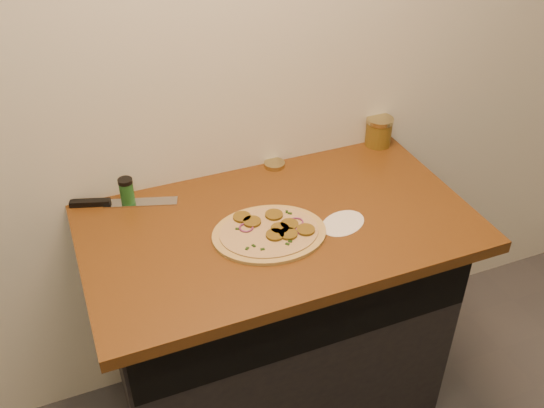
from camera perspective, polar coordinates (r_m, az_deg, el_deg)
name	(u,v)px	position (r m, az deg, el deg)	size (l,w,h in m)	color
cabinet	(274,321)	(2.20, 0.23, -10.98)	(1.10, 0.60, 0.86)	black
countertop	(278,226)	(1.88, 0.61, -2.12)	(1.20, 0.70, 0.04)	brown
pizza	(270,232)	(1.81, -0.17, -2.67)	(0.38, 0.38, 0.02)	tan
chefs_knife	(114,203)	(2.00, -14.64, 0.13)	(0.33, 0.14, 0.02)	#B7BAC1
mason_jar_lid	(274,164)	(2.12, 0.24, 3.75)	(0.07, 0.07, 0.02)	tan
salsa_jar	(379,131)	(2.27, 10.01, 6.76)	(0.10, 0.10, 0.11)	#9B290F
spice_shaker	(127,191)	(1.97, -13.51, 1.17)	(0.05, 0.05, 0.09)	#1B5821
flour_spill	(343,223)	(1.87, 6.68, -1.81)	(0.16, 0.16, 0.00)	white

